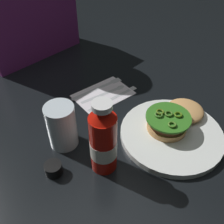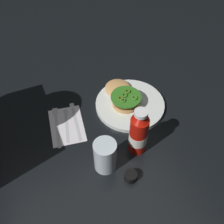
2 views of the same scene
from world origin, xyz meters
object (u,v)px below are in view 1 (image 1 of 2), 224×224
(dinner_plate, at_px, (171,134))
(ketchup_bottle, at_px, (103,141))
(water_glass, at_px, (62,126))
(spoon_utensil, at_px, (110,91))
(burger_sandwich, at_px, (174,118))
(fork_utensil, at_px, (101,86))
(napkin, at_px, (103,94))
(butter_knife, at_px, (116,96))
(condiment_cup, at_px, (54,169))

(dinner_plate, distance_m, ketchup_bottle, 0.23)
(ketchup_bottle, bearing_deg, water_glass, 99.14)
(dinner_plate, relative_size, spoon_utensil, 1.67)
(burger_sandwich, distance_m, fork_utensil, 0.29)
(napkin, xyz_separation_m, butter_knife, (0.02, -0.04, 0.00))
(ketchup_bottle, relative_size, water_glass, 1.62)
(napkin, xyz_separation_m, spoon_utensil, (0.03, -0.01, 0.00))
(napkin, bearing_deg, spoon_utensil, -12.96)
(napkin, xyz_separation_m, fork_utensil, (0.02, 0.03, 0.00))
(burger_sandwich, distance_m, spoon_utensil, 0.25)
(burger_sandwich, xyz_separation_m, napkin, (-0.03, 0.26, -0.04))
(water_glass, height_order, condiment_cup, water_glass)
(burger_sandwich, xyz_separation_m, water_glass, (-0.26, 0.18, 0.03))
(burger_sandwich, relative_size, spoon_utensil, 1.20)
(burger_sandwich, distance_m, butter_knife, 0.22)
(water_glass, distance_m, spoon_utensil, 0.27)
(dinner_plate, xyz_separation_m, burger_sandwich, (0.03, 0.02, 0.03))
(condiment_cup, relative_size, fork_utensil, 0.22)
(burger_sandwich, relative_size, water_glass, 1.62)
(dinner_plate, bearing_deg, burger_sandwich, 28.27)
(butter_knife, bearing_deg, condiment_cup, -164.04)
(burger_sandwich, bearing_deg, napkin, 97.09)
(dinner_plate, relative_size, burger_sandwich, 1.39)
(ketchup_bottle, distance_m, water_glass, 0.14)
(ketchup_bottle, bearing_deg, spoon_utensil, 41.17)
(butter_knife, height_order, fork_utensil, same)
(dinner_plate, relative_size, butter_knife, 1.43)
(napkin, bearing_deg, water_glass, -161.71)
(napkin, height_order, fork_utensil, fork_utensil)
(ketchup_bottle, xyz_separation_m, spoon_utensil, (0.23, 0.20, -0.09))
(ketchup_bottle, height_order, condiment_cup, ketchup_bottle)
(condiment_cup, relative_size, napkin, 0.23)
(ketchup_bottle, relative_size, condiment_cup, 4.69)
(butter_knife, xyz_separation_m, fork_utensil, (0.00, 0.08, 0.00))
(butter_knife, bearing_deg, napkin, 115.79)
(ketchup_bottle, xyz_separation_m, fork_utensil, (0.23, 0.24, -0.09))
(water_glass, distance_m, condiment_cup, 0.11)
(ketchup_bottle, xyz_separation_m, water_glass, (-0.02, 0.13, -0.03))
(ketchup_bottle, relative_size, butter_knife, 1.03)
(water_glass, bearing_deg, dinner_plate, -42.08)
(condiment_cup, height_order, napkin, condiment_cup)
(butter_knife, distance_m, spoon_utensil, 0.04)
(condiment_cup, height_order, spoon_utensil, condiment_cup)
(burger_sandwich, xyz_separation_m, spoon_utensil, (-0.00, 0.25, -0.03))
(water_glass, bearing_deg, napkin, 18.29)
(condiment_cup, distance_m, fork_utensil, 0.37)
(dinner_plate, bearing_deg, water_glass, 137.92)
(water_glass, distance_m, napkin, 0.25)
(water_glass, bearing_deg, ketchup_bottle, -80.86)
(burger_sandwich, height_order, butter_knife, burger_sandwich)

